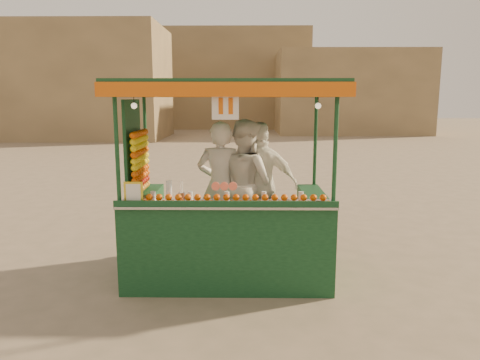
{
  "coord_description": "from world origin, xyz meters",
  "views": [
    {
      "loc": [
        0.49,
        -5.41,
        2.18
      ],
      "look_at": [
        0.42,
        0.08,
        1.19
      ],
      "focal_mm": 34.03,
      "sensor_mm": 36.0,
      "label": 1
    }
  ],
  "objects_px": {
    "juice_cart": "(223,216)",
    "vendor_right": "(261,185)",
    "vendor_left": "(221,186)",
    "vendor_middle": "(246,184)"
  },
  "relations": [
    {
      "from": "vendor_right",
      "to": "vendor_left",
      "type": "bearing_deg",
      "value": 16.7
    },
    {
      "from": "juice_cart",
      "to": "vendor_right",
      "type": "xyz_separation_m",
      "value": [
        0.47,
        0.38,
        0.32
      ]
    },
    {
      "from": "vendor_left",
      "to": "vendor_right",
      "type": "distance_m",
      "value": 0.52
    },
    {
      "from": "juice_cart",
      "to": "vendor_left",
      "type": "xyz_separation_m",
      "value": [
        -0.04,
        0.28,
        0.32
      ]
    },
    {
      "from": "vendor_left",
      "to": "vendor_middle",
      "type": "xyz_separation_m",
      "value": [
        0.32,
        0.08,
        0.01
      ]
    },
    {
      "from": "vendor_middle",
      "to": "vendor_right",
      "type": "relative_size",
      "value": 1.02
    },
    {
      "from": "juice_cart",
      "to": "vendor_right",
      "type": "height_order",
      "value": "juice_cart"
    },
    {
      "from": "juice_cart",
      "to": "vendor_middle",
      "type": "bearing_deg",
      "value": 51.95
    },
    {
      "from": "vendor_left",
      "to": "juice_cart",
      "type": "bearing_deg",
      "value": 102.88
    },
    {
      "from": "juice_cart",
      "to": "vendor_left",
      "type": "height_order",
      "value": "juice_cart"
    }
  ]
}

